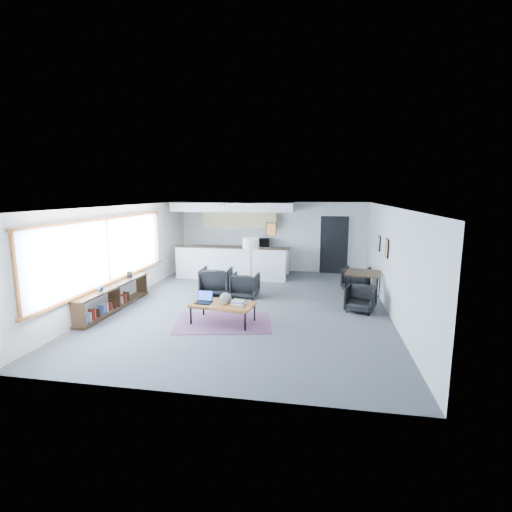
% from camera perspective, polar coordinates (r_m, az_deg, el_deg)
% --- Properties ---
extents(room, '(7.02, 9.02, 2.62)m').
position_cam_1_polar(room, '(9.62, -0.99, -0.08)').
color(room, '#4C4C4F').
rests_on(room, ground).
extents(window, '(0.10, 5.95, 1.66)m').
position_cam_1_polar(window, '(10.03, -21.84, 0.51)').
color(window, '#8CBFFF').
rests_on(window, room).
extents(console, '(0.35, 3.00, 0.80)m').
position_cam_1_polar(console, '(10.05, -21.08, -6.01)').
color(console, '#332112').
rests_on(console, floor).
extents(kitchenette, '(4.20, 1.96, 2.60)m').
position_cam_1_polar(kitchenette, '(13.45, -3.02, 3.05)').
color(kitchenette, white).
rests_on(kitchenette, floor).
extents(doorway, '(1.10, 0.12, 2.15)m').
position_cam_1_polar(doorway, '(13.87, 11.91, 1.80)').
color(doorway, black).
rests_on(doorway, room).
extents(track_light, '(1.60, 0.07, 0.15)m').
position_cam_1_polar(track_light, '(11.76, -1.81, 7.72)').
color(track_light, silver).
rests_on(track_light, room).
extents(wall_art_lower, '(0.03, 0.38, 0.48)m').
position_cam_1_polar(wall_art_lower, '(9.95, 19.49, 1.14)').
color(wall_art_lower, black).
rests_on(wall_art_lower, room).
extents(wall_art_upper, '(0.03, 0.34, 0.44)m').
position_cam_1_polar(wall_art_upper, '(11.23, 18.40, 1.87)').
color(wall_art_upper, black).
rests_on(wall_art_upper, room).
extents(kilim_rug, '(2.39, 1.85, 0.01)m').
position_cam_1_polar(kilim_rug, '(8.64, -5.06, -10.15)').
color(kilim_rug, '#542D44').
rests_on(kilim_rug, floor).
extents(coffee_table, '(1.50, 0.94, 0.46)m').
position_cam_1_polar(coffee_table, '(8.51, -5.10, -7.50)').
color(coffee_table, brown).
rests_on(coffee_table, floor).
extents(laptop, '(0.37, 0.31, 0.26)m').
position_cam_1_polar(laptop, '(8.61, -7.94, -6.58)').
color(laptop, black).
rests_on(laptop, coffee_table).
extents(ceramic_pot, '(0.26, 0.26, 0.26)m').
position_cam_1_polar(ceramic_pot, '(8.44, -4.69, -6.48)').
color(ceramic_pot, gray).
rests_on(ceramic_pot, coffee_table).
extents(book_stack, '(0.35, 0.30, 0.09)m').
position_cam_1_polar(book_stack, '(8.41, -2.72, -7.13)').
color(book_stack, silver).
rests_on(book_stack, coffee_table).
extents(coaster, '(0.14, 0.14, 0.01)m').
position_cam_1_polar(coaster, '(8.21, -4.53, -7.86)').
color(coaster, '#E5590C').
rests_on(coaster, coffee_table).
extents(armchair_left, '(0.88, 0.83, 0.87)m').
position_cam_1_polar(armchair_left, '(10.89, -6.14, -3.63)').
color(armchair_left, black).
rests_on(armchair_left, floor).
extents(armchair_right, '(0.76, 0.71, 0.75)m').
position_cam_1_polar(armchair_right, '(10.58, -1.70, -4.30)').
color(armchair_right, black).
rests_on(armchair_right, floor).
extents(floor_lamp, '(0.53, 0.53, 1.65)m').
position_cam_1_polar(floor_lamp, '(10.73, -0.79, 1.65)').
color(floor_lamp, black).
rests_on(floor_lamp, floor).
extents(dining_table, '(1.11, 1.11, 0.78)m').
position_cam_1_polar(dining_table, '(10.64, 16.20, -2.77)').
color(dining_table, '#332112').
rests_on(dining_table, floor).
extents(dining_chair_near, '(0.71, 0.68, 0.60)m').
position_cam_1_polar(dining_chair_near, '(9.67, 15.75, -6.49)').
color(dining_chair_near, black).
rests_on(dining_chair_near, floor).
extents(dining_chair_far, '(0.79, 0.77, 0.64)m').
position_cam_1_polar(dining_chair_far, '(11.86, 15.11, -3.36)').
color(dining_chair_far, black).
rests_on(dining_chair_far, floor).
extents(microwave, '(0.62, 0.38, 0.40)m').
position_cam_1_polar(microwave, '(13.75, 0.84, 2.18)').
color(microwave, black).
rests_on(microwave, kitchenette).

